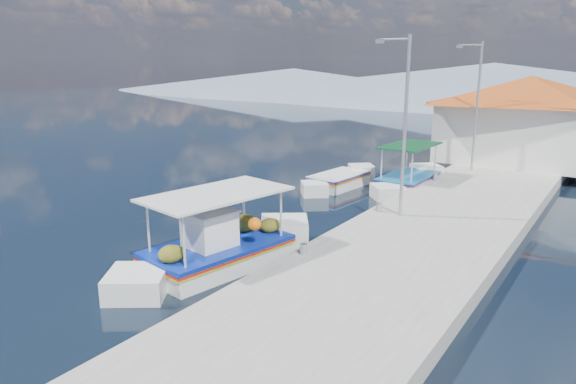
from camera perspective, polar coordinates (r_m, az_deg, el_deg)
The scene contains 9 objects.
ground at distance 19.21m, azimuth -3.18°, elevation -3.18°, with size 160.00×160.00×0.00m, color black.
quay at distance 21.96m, azimuth 19.07°, elevation -1.04°, with size 5.00×44.00×0.50m, color #ADAAA2.
bollards at distance 21.77m, azimuth 13.31°, elevation 0.32°, with size 0.20×17.20×0.30m.
main_caique at distance 15.18m, azimuth -7.38°, elevation -6.27°, with size 2.96×7.18×2.40m.
caique_green_canopy at distance 24.47m, azimuth 12.92°, elevation 1.11°, with size 1.94×6.02×2.25m.
caique_blue_hull at distance 24.32m, azimuth 5.59°, elevation 1.15°, with size 1.90×5.35×0.96m.
harbor_building at distance 30.17m, azimuth 24.51°, elevation 7.34°, with size 10.49×10.49×4.40m.
lamp_post_near at distance 17.97m, azimuth 12.32°, elevation 7.86°, with size 1.21×0.14×6.00m.
lamp_post_far at distance 26.52m, azimuth 19.63°, elevation 9.35°, with size 1.21×0.14×6.00m.
Camera 1 is at (11.03, -14.63, 5.77)m, focal length 32.86 mm.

